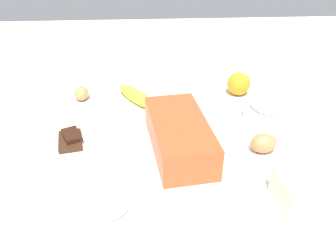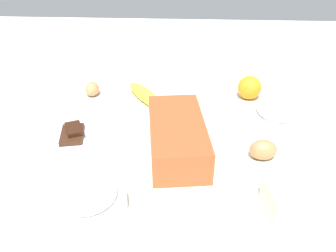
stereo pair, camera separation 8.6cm
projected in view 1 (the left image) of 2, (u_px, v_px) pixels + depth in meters
ground_plane at (168, 142)px, 0.89m from camera, size 2.40×2.40×0.02m
loaf_pan at (179, 135)px, 0.83m from camera, size 0.29×0.16×0.08m
flour_bowl at (102, 205)px, 0.64m from camera, size 0.15×0.15×0.07m
sugar_bowl at (271, 110)px, 0.95m from camera, size 0.15×0.15×0.07m
banana at (137, 96)px, 1.05m from camera, size 0.18×0.15×0.04m
orange_fruit at (239, 84)px, 1.09m from camera, size 0.07×0.07×0.07m
butter_block at (294, 192)px, 0.67m from camera, size 0.10×0.07×0.06m
egg_near_butter at (264, 143)px, 0.83m from camera, size 0.05×0.07×0.05m
egg_beside_bowl at (82, 93)px, 1.06m from camera, size 0.06×0.04×0.04m
chocolate_plate at (71, 142)px, 0.85m from camera, size 0.13×0.13×0.03m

